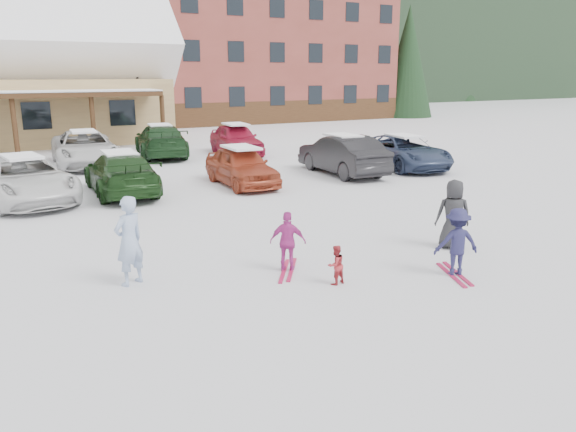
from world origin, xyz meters
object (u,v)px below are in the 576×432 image
bystander_dark (453,214)px  parked_car_12 (236,139)px  parked_car_2 (24,179)px  adult_skier (129,241)px  child_navy (457,242)px  toddler_red (336,265)px  parked_car_6 (403,152)px  parked_car_3 (121,173)px  parked_car_4 (241,166)px  lamp_post (138,84)px  parked_car_5 (342,155)px  alpine_hotel (221,16)px  child_magenta (288,242)px  parked_car_11 (161,141)px  parked_car_10 (85,148)px

bystander_dark → parked_car_12: bystander_dark is taller
parked_car_2 → adult_skier: bearing=-91.3°
child_navy → bystander_dark: (1.27, 1.37, 0.11)m
adult_skier → parked_car_2: (-1.14, 8.78, -0.14)m
toddler_red → parked_car_6: (10.11, 9.98, 0.31)m
adult_skier → parked_car_3: (1.80, 8.54, -0.17)m
adult_skier → bystander_dark: adult_skier is taller
parked_car_4 → lamp_post: bearing=90.1°
parked_car_5 → parked_car_12: parked_car_5 is taller
parked_car_2 → child_navy: bearing=-67.5°
parked_car_5 → parked_car_6: (3.12, -0.02, -0.09)m
alpine_hotel → child_magenta: (-14.28, -37.55, -8.01)m
alpine_hotel → parked_car_11: alpine_hotel is taller
adult_skier → lamp_post: bearing=-132.0°
bystander_dark → parked_car_5: (3.35, 9.36, -0.02)m
lamp_post → parked_car_6: (7.07, -15.71, -2.62)m
alpine_hotel → toddler_red: (-13.84, -38.63, -8.25)m
parked_car_2 → parked_car_10: bearing=56.9°
parked_car_6 → parked_car_4: bearing=-171.1°
child_navy → parked_car_11: parked_car_11 is taller
child_magenta → bystander_dark: size_ratio=0.78×
adult_skier → parked_car_12: 17.74m
parked_car_5 → parked_car_3: bearing=0.4°
parked_car_10 → parked_car_5: bearing=-35.6°
toddler_red → adult_skier: bearing=-37.7°
child_navy → parked_car_2: 13.35m
bystander_dark → parked_car_11: bystander_dark is taller
toddler_red → child_navy: child_navy is taller
lamp_post → parked_car_11: 7.90m
parked_car_4 → parked_car_5: size_ratio=0.86×
bystander_dark → parked_car_5: bearing=-77.4°
child_navy → parked_car_2: (-6.93, 11.42, 0.04)m
parked_car_6 → alpine_hotel: bearing=90.3°
toddler_red → parked_car_2: bearing=-75.6°
parked_car_4 → parked_car_12: size_ratio=0.92×
toddler_red → parked_car_6: bearing=-144.1°
parked_car_2 → parked_car_4: parked_car_2 is taller
alpine_hotel → toddler_red: alpine_hotel is taller
toddler_red → lamp_post: bearing=-105.4°
bystander_dark → parked_car_10: size_ratio=0.29×
alpine_hotel → parked_car_3: (-15.46, -28.19, -7.93)m
parked_car_2 → parked_car_11: parked_car_11 is taller
child_magenta → parked_car_3: bearing=-47.8°
parked_car_3 → parked_car_5: parked_car_5 is taller
toddler_red → parked_car_5: parked_car_5 is taller
alpine_hotel → parked_car_6: alpine_hotel is taller
lamp_post → child_magenta: bearing=-98.0°
adult_skier → parked_car_4: 9.89m
parked_car_3 → parked_car_4: 4.17m
child_magenta → parked_car_10: 16.10m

